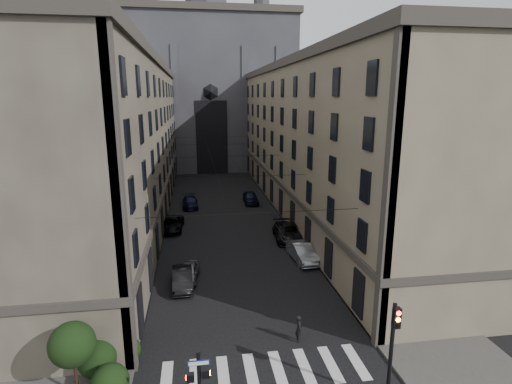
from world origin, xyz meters
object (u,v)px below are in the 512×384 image
car_left_far (190,202)px  pedestrian (299,329)px  car_right_near (302,252)px  car_left_near (188,272)px  car_left_midnear (182,279)px  car_right_far (251,198)px  car_right_midnear (290,232)px  car_right_midfar (285,232)px  car_left_midfar (172,224)px  traffic_light_right (393,341)px  gothic_tower (208,82)px

car_left_far → pedestrian: bearing=-80.7°
car_left_far → car_right_near: bearing=-65.5°
car_left_near → car_left_midnear: bearing=-103.4°
car_right_far → pedestrian: pedestrian is taller
car_left_far → pedestrian: size_ratio=2.89×
car_right_midnear → car_left_near: bearing=-138.3°
car_right_midfar → car_left_midfar: bearing=161.6°
car_left_midfar → car_right_near: car_right_near is taller
traffic_light_right → car_right_far: (-1.40, 38.36, -2.47)m
car_left_far → car_right_midnear: (10.40, -14.37, 0.09)m
car_right_near → car_right_midnear: car_right_midnear is taller
car_left_midnear → car_right_midnear: 14.28m
car_left_far → traffic_light_right: bearing=-77.9°
car_right_far → traffic_light_right: bearing=-86.7°
gothic_tower → car_right_midfar: gothic_tower is taller
car_left_near → car_left_midnear: size_ratio=0.88×
car_left_midfar → car_left_far: 9.64m
car_left_midnear → car_left_near: bearing=66.4°
car_left_midnear → pedestrian: pedestrian is taller
car_right_midfar → car_right_far: car_right_far is taller
car_right_midfar → pedestrian: (-3.16, -17.72, 0.07)m
gothic_tower → car_left_near: bearing=-94.1°
car_left_midfar → car_right_midfar: (11.88, -4.83, 0.04)m
car_left_near → car_left_midfar: car_left_midfar is taller
car_left_midfar → car_right_near: bearing=-37.3°
car_left_near → car_right_far: (8.40, 23.36, 0.16)m
gothic_tower → car_left_far: bearing=-96.7°
car_left_far → pedestrian: (6.72, -31.98, 0.14)m
car_right_midnear → car_right_far: bearing=101.3°
car_right_far → car_right_midfar: bearing=-83.2°
car_left_midfar → car_right_far: 14.67m
traffic_light_right → car_left_midfar: bearing=112.8°
car_left_far → gothic_tower: bearing=80.7°
car_left_midnear → car_right_near: size_ratio=0.90×
car_left_near → car_right_midfar: 12.83m
car_left_midfar → car_right_far: bearing=48.4°
car_right_near → car_right_midnear: (0.19, 5.62, 0.00)m
car_left_midnear → car_right_midnear: car_right_midnear is taller
traffic_light_right → car_right_midfar: size_ratio=0.97×
car_right_near → pedestrian: bearing=-111.2°
traffic_light_right → pedestrian: (-3.08, 5.46, -2.44)m
car_left_near → car_right_midfar: car_right_midfar is taller
car_left_far → car_left_midfar: bearing=-104.5°
car_right_near → car_right_midnear: 5.62m
car_right_near → car_right_far: bearing=89.9°
car_right_near → car_right_midfar: 5.73m
car_left_midfar → car_right_far: (10.40, 10.34, 0.08)m
traffic_light_right → car_right_near: (0.41, 17.47, -2.49)m
car_left_far → pedestrian: pedestrian is taller
car_left_near → car_right_far: bearing=77.7°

